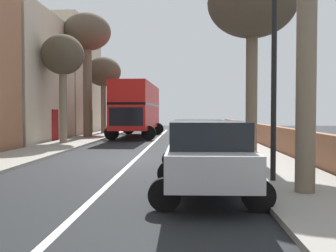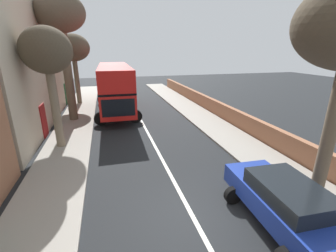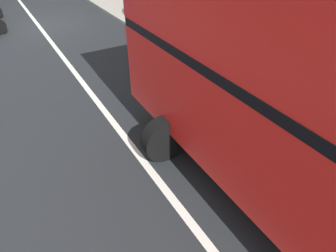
% 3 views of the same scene
% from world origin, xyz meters
% --- Properties ---
extents(ground_plane, '(84.00, 84.00, 0.00)m').
position_xyz_m(ground_plane, '(0.00, 0.00, 0.00)').
color(ground_plane, black).
extents(road_centre_line, '(0.16, 54.00, 0.01)m').
position_xyz_m(road_centre_line, '(0.00, 0.00, 0.00)').
color(road_centre_line, silver).
rests_on(road_centre_line, ground).
extents(sidewalk_left, '(2.60, 60.00, 0.12)m').
position_xyz_m(sidewalk_left, '(-4.90, 0.00, 0.06)').
color(sidewalk_left, '#9E998E').
rests_on(sidewalk_left, ground).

